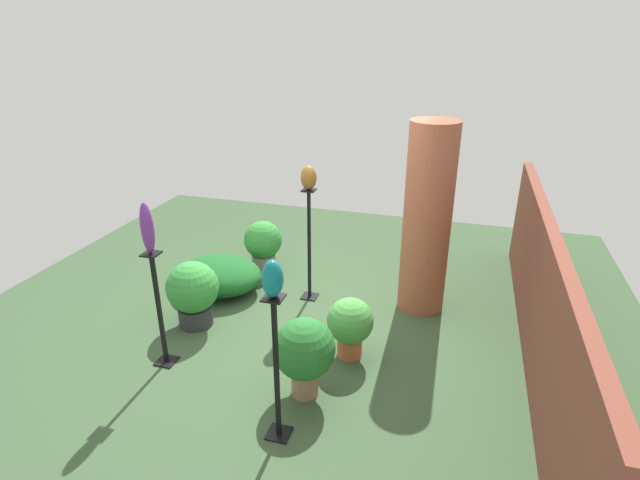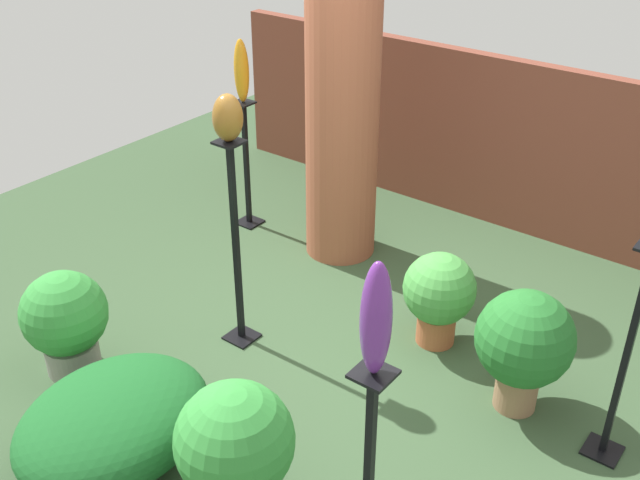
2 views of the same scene
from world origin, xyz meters
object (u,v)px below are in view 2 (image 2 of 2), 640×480
Objects in this scene: pedestal_amber at (247,170)px; art_vase_bronze at (228,118)px; pedestal_bronze at (237,254)px; potted_plant_mid_left at (235,449)px; pedestal_teal at (624,365)px; potted_plant_front_left at (524,343)px; art_vase_violet at (376,319)px; potted_plant_front_right at (65,319)px; potted_plant_walkway_edge at (439,293)px; art_vase_amber at (241,71)px; brick_pillar at (342,117)px.

art_vase_bronze is at bearing -49.75° from pedestal_amber.
pedestal_bronze is 1.84× the size of potted_plant_mid_left.
potted_plant_front_left is (-0.56, 0.05, -0.15)m from pedestal_teal.
art_vase_violet is 2.62m from potted_plant_front_right.
art_vase_bronze is 0.43× the size of potted_plant_walkway_edge.
potted_plant_walkway_edge is (1.07, 0.78, -0.28)m from pedestal_bronze.
pedestal_amber is 3.13m from potted_plant_mid_left.
art_vase_amber is 2.41m from potted_plant_walkway_edge.
pedestal_bronze is at bearing 54.40° from potted_plant_front_right.
pedestal_bronze is at bearing -168.89° from pedestal_teal.
pedestal_amber is at bearing 167.25° from potted_plant_walkway_edge.
art_vase_bronze is 1.64m from potted_plant_front_right.
potted_plant_front_right is at bearing 173.30° from potted_plant_mid_left.
brick_pillar is 2.74m from pedestal_teal.
pedestal_amber is 0.86m from art_vase_amber.
art_vase_violet reaches higher than pedestal_bronze.
pedestal_amber is 2.19× the size of art_vase_violet.
pedestal_teal is 3.29m from potted_plant_front_right.
pedestal_teal is at bearing 67.54° from art_vase_violet.
pedestal_bronze is 1.80m from art_vase_amber.
potted_plant_mid_left is (-1.35, -1.55, -0.19)m from pedestal_teal.
potted_plant_front_right is (-2.99, -1.36, -0.23)m from pedestal_teal.
pedestal_teal is 0.58m from potted_plant_front_left.
art_vase_amber is (-1.07, 1.27, -0.23)m from art_vase_bronze.
pedestal_bronze is 2.86× the size of art_vase_violet.
brick_pillar is 2.25m from potted_plant_front_left.
art_vase_bronze is 0.37× the size of potted_plant_mid_left.
potted_plant_front_left is (2.42, 1.41, 0.08)m from potted_plant_front_right.
potted_plant_front_right is (-2.37, 0.13, -1.11)m from art_vase_violet.
brick_pillar reaches higher than art_vase_bronze.
brick_pillar is 2.46m from potted_plant_front_right.
art_vase_bronze reaches higher than potted_plant_front_left.
art_vase_bronze is at bearing -82.82° from brick_pillar.
art_vase_violet is (-0.62, -1.49, 0.88)m from pedestal_teal.
brick_pillar reaches higher than pedestal_bronze.
potted_plant_front_right is (-0.64, -0.90, -0.28)m from pedestal_bronze.
potted_plant_front_left reaches higher than potted_plant_mid_left.
pedestal_bronze is at bearing -143.94° from potted_plant_walkway_edge.
pedestal_bronze is at bearing -163.94° from potted_plant_front_left.
potted_plant_mid_left is (2.06, -2.36, -0.93)m from art_vase_amber.
potted_plant_front_left reaches higher than potted_plant_walkway_edge.
potted_plant_front_right reaches higher than potted_plant_walkway_edge.
pedestal_amber is 2.20m from potted_plant_walkway_edge.
art_vase_violet reaches higher than potted_plant_mid_left.
pedestal_amber is 1.41× the size of potted_plant_mid_left.
art_vase_amber is (-3.42, 0.81, 0.75)m from pedestal_teal.
art_vase_violet reaches higher than pedestal_teal.
brick_pillar is 2.07× the size of pedestal_amber.
art_vase_amber reaches higher than pedestal_amber.
potted_plant_mid_left is at bearing -116.25° from potted_plant_front_left.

